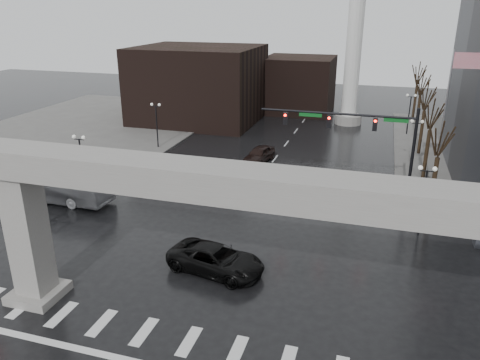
{
  "coord_description": "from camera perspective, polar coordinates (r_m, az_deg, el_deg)",
  "views": [
    {
      "loc": [
        10.06,
        -17.8,
        15.19
      ],
      "look_at": [
        1.81,
        9.39,
        4.5
      ],
      "focal_mm": 35.0,
      "sensor_mm": 36.0,
      "label": 1
    }
  ],
  "objects": [
    {
      "name": "city_bus",
      "position": [
        41.4,
        -22.06,
        -0.3
      ],
      "size": [
        10.72,
        3.01,
        2.95
      ],
      "primitive_type": "imported",
      "rotation": [
        0.0,
        0.0,
        1.52
      ],
      "color": "#A4A4A8",
      "rests_on": "ground"
    },
    {
      "name": "lamp_left_2",
      "position": [
        65.33,
        -4.62,
        10.22
      ],
      "size": [
        1.22,
        0.32,
        5.11
      ],
      "color": "black",
      "rests_on": "ground"
    },
    {
      "name": "pickup_truck",
      "position": [
        28.52,
        -2.94,
        -9.66
      ],
      "size": [
        6.34,
        3.8,
        1.65
      ],
      "primitive_type": "imported",
      "rotation": [
        0.0,
        0.0,
        1.38
      ],
      "color": "black",
      "rests_on": "ground"
    },
    {
      "name": "building_far_left",
      "position": [
        65.26,
        -5.07,
        11.55
      ],
      "size": [
        16.0,
        14.0,
        10.0
      ],
      "primitive_type": "cube",
      "color": "black",
      "rests_on": "ground"
    },
    {
      "name": "signal_mast_arm",
      "position": [
        37.79,
        14.8,
        5.59
      ],
      "size": [
        12.12,
        0.43,
        8.0
      ],
      "color": "black",
      "rests_on": "ground"
    },
    {
      "name": "far_car",
      "position": [
        48.01,
        2.37,
        3.15
      ],
      "size": [
        2.74,
        4.93,
        1.59
      ],
      "primitive_type": "imported",
      "rotation": [
        0.0,
        0.0,
        -0.2
      ],
      "color": "black",
      "rests_on": "ground"
    },
    {
      "name": "ground",
      "position": [
        25.47,
        -10.5,
        -16.4
      ],
      "size": [
        160.0,
        160.0,
        0.0
      ],
      "primitive_type": "plane",
      "color": "black",
      "rests_on": "ground"
    },
    {
      "name": "lamp_right_1",
      "position": [
        47.4,
        20.57,
        4.98
      ],
      "size": [
        1.22,
        0.32,
        5.11
      ],
      "color": "black",
      "rests_on": "ground"
    },
    {
      "name": "smokestack",
      "position": [
        63.96,
        13.96,
        18.4
      ],
      "size": [
        3.6,
        3.6,
        30.0
      ],
      "color": "silver",
      "rests_on": "ground"
    },
    {
      "name": "lamp_right_0",
      "position": [
        34.07,
        21.58,
        -1.01
      ],
      "size": [
        1.22,
        0.32,
        5.11
      ],
      "color": "black",
      "rests_on": "ground"
    },
    {
      "name": "building_far_mid",
      "position": [
        71.71,
        7.14,
        11.48
      ],
      "size": [
        10.0,
        10.0,
        8.0
      ],
      "primitive_type": "cube",
      "color": "black",
      "rests_on": "ground"
    },
    {
      "name": "sidewalk_nw",
      "position": [
        66.51,
        -16.6,
        6.62
      ],
      "size": [
        28.0,
        36.0,
        0.15
      ],
      "primitive_type": "cube",
      "color": "#62605D",
      "rests_on": "ground"
    },
    {
      "name": "elevated_guideway",
      "position": [
        21.52,
        -8.68,
        -2.34
      ],
      "size": [
        48.0,
        2.6,
        8.7
      ],
      "color": "gray",
      "rests_on": "ground"
    },
    {
      "name": "flagpole_assembly",
      "position": [
        40.87,
        24.17,
        8.02
      ],
      "size": [
        2.06,
        0.12,
        12.0
      ],
      "color": "silver",
      "rests_on": "ground"
    },
    {
      "name": "lamp_right_2",
      "position": [
        61.04,
        20.0,
        8.32
      ],
      "size": [
        1.22,
        0.32,
        5.11
      ],
      "color": "black",
      "rests_on": "ground"
    },
    {
      "name": "lamp_left_0",
      "position": [
        41.28,
        -18.83,
        3.0
      ],
      "size": [
        1.22,
        0.32,
        5.11
      ],
      "color": "black",
      "rests_on": "ground"
    },
    {
      "name": "tree_right_2",
      "position": [
        53.44,
        21.32,
        5.92
      ],
      "size": [
        1.1,
        1.63,
        7.85
      ],
      "color": "black",
      "rests_on": "ground"
    },
    {
      "name": "tree_right_1",
      "position": [
        45.74,
        21.87,
        3.45
      ],
      "size": [
        1.09,
        1.61,
        7.67
      ],
      "color": "black",
      "rests_on": "ground"
    },
    {
      "name": "lamp_left_1",
      "position": [
        52.82,
        -10.16,
        7.48
      ],
      "size": [
        1.22,
        0.32,
        5.11
      ],
      "color": "black",
      "rests_on": "ground"
    },
    {
      "name": "tree_right_0",
      "position": [
        38.17,
        22.63,
        0.0
      ],
      "size": [
        1.09,
        1.58,
        7.5
      ],
      "color": "black",
      "rests_on": "ground"
    },
    {
      "name": "tree_right_3",
      "position": [
        61.22,
        20.92,
        7.76
      ],
      "size": [
        1.11,
        1.66,
        8.02
      ],
      "color": "black",
      "rests_on": "ground"
    },
    {
      "name": "tree_right_4",
      "position": [
        69.04,
        20.6,
        9.18
      ],
      "size": [
        1.12,
        1.69,
        8.19
      ],
      "color": "black",
      "rests_on": "ground"
    }
  ]
}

